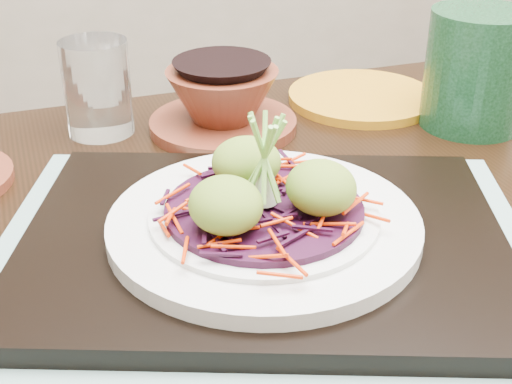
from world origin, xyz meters
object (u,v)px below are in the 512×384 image
object	(u,v)px
serving_tray	(264,241)
water_glass	(97,88)
green_jar	(476,70)
white_plate	(264,223)
yellow_plate	(362,97)
dining_table	(267,294)
terracotta_bowl_set	(223,103)

from	to	relation	value
serving_tray	water_glass	bearing A→B (deg)	127.55
serving_tray	green_jar	distance (m)	0.40
white_plate	green_jar	distance (m)	0.39
water_glass	yellow_plate	xyz separation A→B (m)	(0.35, -0.02, -0.05)
yellow_plate	green_jar	size ratio (longest dim) A/B	1.38
dining_table	terracotta_bowl_set	distance (m)	0.26
dining_table	serving_tray	xyz separation A→B (m)	(-0.03, -0.06, 0.10)
water_glass	terracotta_bowl_set	size ratio (longest dim) A/B	0.54
water_glass	terracotta_bowl_set	bearing A→B (deg)	-17.83
water_glass	green_jar	distance (m)	0.46
serving_tray	terracotta_bowl_set	bearing A→B (deg)	101.34
white_plate	green_jar	size ratio (longest dim) A/B	1.91
dining_table	white_plate	world-z (taller)	white_plate
yellow_plate	dining_table	bearing A→B (deg)	-133.58
water_glass	yellow_plate	size ratio (longest dim) A/B	0.58
serving_tray	water_glass	size ratio (longest dim) A/B	3.70
yellow_plate	green_jar	distance (m)	0.16
dining_table	green_jar	xyz separation A→B (m)	(0.32, 0.13, 0.16)
terracotta_bowl_set	dining_table	bearing A→B (deg)	-97.25
serving_tray	terracotta_bowl_set	size ratio (longest dim) A/B	2.01
serving_tray	white_plate	bearing A→B (deg)	-157.70
serving_tray	green_jar	bearing A→B (deg)	50.11
green_jar	white_plate	bearing A→B (deg)	-152.19
yellow_plate	green_jar	bearing A→B (deg)	-53.49
white_plate	yellow_plate	size ratio (longest dim) A/B	1.39
white_plate	water_glass	world-z (taller)	water_glass
water_glass	green_jar	bearing A→B (deg)	-17.93
dining_table	yellow_plate	size ratio (longest dim) A/B	5.66
dining_table	serving_tray	bearing A→B (deg)	-113.47
terracotta_bowl_set	green_jar	xyz separation A→B (m)	(0.29, -0.09, 0.04)
white_plate	yellow_plate	xyz separation A→B (m)	(0.26, 0.30, -0.03)
green_jar	water_glass	bearing A→B (deg)	162.07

